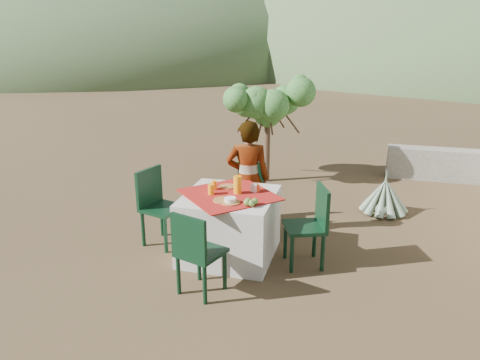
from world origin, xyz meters
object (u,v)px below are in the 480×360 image
shrub_tree (271,109)px  chair_right (312,222)px  chair_near (196,250)px  chair_far (251,190)px  agave (384,197)px  juice_pitcher (238,185)px  person (248,179)px  table (229,225)px  chair_left (157,203)px

shrub_tree → chair_right: bearing=-70.0°
shrub_tree → chair_near: bearing=-89.5°
chair_far → chair_right: (0.93, -1.02, 0.05)m
agave → juice_pitcher: 2.54m
chair_far → shrub_tree: (-0.12, 1.87, 0.81)m
chair_right → person: bearing=-146.3°
table → chair_far: (0.01, 1.04, 0.08)m
table → shrub_tree: shrub_tree is taller
chair_near → person: (0.13, 1.56, 0.26)m
juice_pitcher → agave: bearing=46.4°
table → juice_pitcher: (0.09, 0.05, 0.48)m
chair_near → chair_left: 1.34m
person → chair_near: bearing=71.9°
shrub_tree → juice_pitcher: bearing=-86.2°
chair_far → chair_near: bearing=-105.0°
chair_right → shrub_tree: size_ratio=0.58×
table → juice_pitcher: juice_pitcher is taller
chair_left → shrub_tree: size_ratio=0.59×
chair_left → juice_pitcher: 1.09m
chair_right → juice_pitcher: size_ratio=4.52×
table → chair_far: chair_far is taller
chair_left → shrub_tree: (0.84, 2.81, 0.74)m
juice_pitcher → chair_left: bearing=177.5°
table → chair_near: size_ratio=1.47×
table → chair_left: chair_left is taller
chair_far → person: 0.50m
chair_near → chair_left: (-0.88, 1.02, 0.03)m
shrub_tree → agave: (1.89, -1.07, -1.02)m
agave → juice_pitcher: juice_pitcher is taller
chair_left → juice_pitcher: (1.03, -0.05, 0.34)m
chair_far → chair_near: (-0.08, -1.96, 0.03)m
chair_near → agave: size_ratio=1.22×
chair_left → agave: (2.73, 1.74, -0.28)m
chair_left → person: size_ratio=0.63×
chair_far → chair_left: chair_left is taller
chair_right → person: (-0.88, 0.62, 0.24)m
person → shrub_tree: size_ratio=0.94×
chair_right → chair_far: bearing=-158.8°
shrub_tree → person: bearing=-85.8°
chair_far → juice_pitcher: bearing=-98.3°
chair_far → chair_near: size_ratio=0.93×
chair_near → shrub_tree: shrub_tree is taller
chair_left → table: bearing=-80.0°
person → chair_right: bearing=131.6°
chair_right → shrub_tree: bearing=178.7°
chair_far → agave: 1.96m
person → agave: 2.16m
chair_right → agave: chair_right is taller
chair_near → chair_right: bearing=-118.6°
chair_far → chair_near: 1.96m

